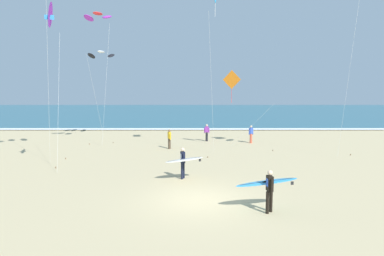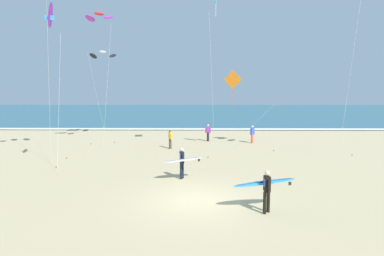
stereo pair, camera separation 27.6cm
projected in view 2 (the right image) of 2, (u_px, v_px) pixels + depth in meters
The scene contains 12 objects.
ground_plane at pixel (197, 200), 14.23m from camera, with size 160.00×160.00×0.00m, color tan.
ocean_water at pixel (196, 112), 68.50m from camera, with size 160.00×60.00×0.08m, color #2D6075.
shoreline_foam at pixel (197, 129), 39.00m from camera, with size 160.00×1.54×0.01m, color white.
surfer_lead at pixel (265, 185), 12.84m from camera, with size 2.58×1.04×1.71m.
surfer_trailing at pixel (183, 160), 17.39m from camera, with size 2.13×1.16×1.71m.
kite_arc_scarlet_near at pixel (99, 17), 26.27m from camera, with size 2.48×2.72×10.96m.
kite_delta_violet_mid at pixel (49, 16), 17.63m from camera, with size 1.44×4.78×9.50m.
kite_arc_ivory_high at pixel (103, 55), 31.00m from camera, with size 2.61×4.13×8.45m.
kite_diamond_amber_close at pixel (233, 81), 26.40m from camera, with size 3.84×1.93×6.36m.
bystander_yellow_top at pixel (170, 139), 26.47m from camera, with size 0.30×0.46×1.59m.
bystander_blue_top at pixel (252, 134), 29.21m from camera, with size 0.44×0.32×1.59m.
bystander_purple_top at pixel (208, 133), 30.29m from camera, with size 0.50×0.22×1.59m.
Camera 2 is at (-0.04, -13.75, 4.83)m, focal length 30.50 mm.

